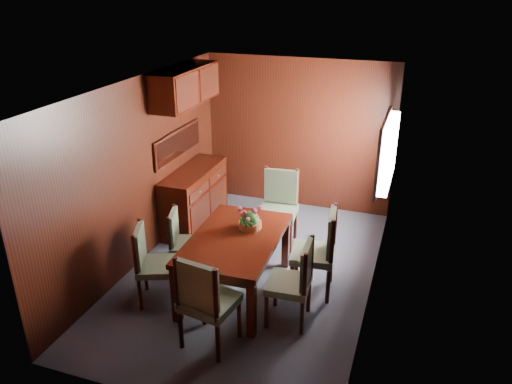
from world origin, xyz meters
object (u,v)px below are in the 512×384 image
at_px(chair_right_near, 296,278).
at_px(flower_centerpiece, 250,217).
at_px(dining_table, 235,245).
at_px(chair_head, 205,298).
at_px(sideboard, 195,198).
at_px(chair_left_near, 150,260).

distance_m(chair_right_near, flower_centerpiece, 1.00).
height_order(dining_table, chair_head, chair_head).
distance_m(sideboard, dining_table, 1.89).
bearing_deg(sideboard, flower_centerpiece, -41.69).
distance_m(chair_right_near, chair_head, 1.03).
distance_m(dining_table, chair_head, 1.03).
relative_size(chair_head, flower_centerpiece, 3.64).
relative_size(chair_left_near, chair_head, 0.89).
bearing_deg(dining_table, chair_left_near, -152.91).
distance_m(chair_left_near, chair_head, 1.09).
bearing_deg(flower_centerpiece, sideboard, 138.31).
bearing_deg(flower_centerpiece, chair_left_near, -141.73).
bearing_deg(dining_table, chair_head, -87.74).
height_order(sideboard, chair_left_near, chair_left_near).
bearing_deg(chair_right_near, flower_centerpiece, 47.51).
relative_size(chair_left_near, chair_right_near, 0.97).
distance_m(sideboard, chair_left_near, 1.94).
xyz_separation_m(dining_table, chair_left_near, (-0.86, -0.47, -0.10)).
xyz_separation_m(sideboard, chair_head, (1.29, -2.46, 0.15)).
bearing_deg(flower_centerpiece, dining_table, -107.51).
distance_m(dining_table, chair_left_near, 0.99).
xyz_separation_m(chair_left_near, chair_right_near, (1.68, 0.16, 0.02)).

